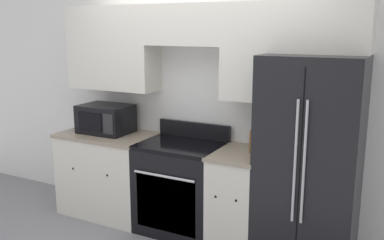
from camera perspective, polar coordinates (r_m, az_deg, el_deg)
The scene contains 7 objects.
wall_back at distance 4.24m, azimuth 1.84°, elevation 5.30°, with size 8.00×0.39×2.60m.
lower_cabinets_left at distance 4.79m, azimuth -10.98°, elevation -6.99°, with size 1.02×0.64×0.90m.
lower_cabinets_right at distance 4.07m, azimuth 6.22°, elevation -10.33°, with size 0.45×0.64×0.90m.
oven_range at distance 4.31m, azimuth -1.46°, elevation -8.89°, with size 0.80×0.65×1.06m.
refrigerator at distance 3.81m, azimuth 15.47°, elevation -5.18°, with size 0.82×0.77×1.80m.
microwave at distance 4.68m, azimuth -11.44°, elevation 0.16°, with size 0.54×0.40×0.30m.
bottle at distance 3.88m, azimuth 8.16°, elevation -2.75°, with size 0.07×0.07×0.29m.
Camera 1 is at (1.84, -3.20, 2.01)m, focal length 40.00 mm.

